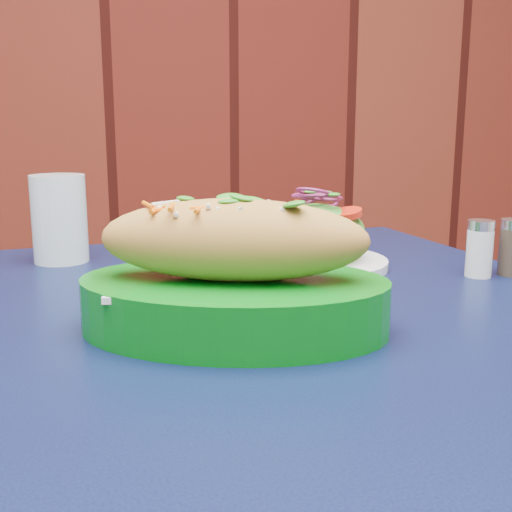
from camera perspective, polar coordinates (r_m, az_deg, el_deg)
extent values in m
cube|color=black|center=(0.70, -0.76, -5.44)|extent=(0.92, 0.92, 0.03)
cylinder|color=black|center=(1.25, 9.32, -16.10)|extent=(0.04, 0.04, 0.72)
cube|color=white|center=(0.59, -2.00, -2.42)|extent=(0.23, 0.16, 0.01)
ellipsoid|color=gold|center=(0.59, -2.03, 1.45)|extent=(0.26, 0.15, 0.08)
cylinder|color=white|center=(0.86, 5.15, -0.62)|extent=(0.20, 0.20, 0.01)
ellipsoid|color=#4C992D|center=(0.85, 5.21, 2.19)|extent=(0.13, 0.13, 0.07)
cylinder|color=red|center=(0.83, 8.11, 4.10)|extent=(0.04, 0.04, 0.01)
cylinder|color=red|center=(0.87, 2.78, 4.50)|extent=(0.04, 0.04, 0.01)
cylinder|color=red|center=(0.89, 4.56, 4.65)|extent=(0.04, 0.04, 0.01)
torus|color=#7E1B4F|center=(0.85, 5.26, 4.98)|extent=(0.05, 0.05, 0.00)
torus|color=#7E1B4F|center=(0.85, 5.27, 5.24)|extent=(0.05, 0.05, 0.00)
torus|color=#7E1B4F|center=(0.85, 5.27, 5.51)|extent=(0.05, 0.05, 0.00)
torus|color=#7E1B4F|center=(0.85, 5.28, 5.78)|extent=(0.05, 0.05, 0.00)
torus|color=#7E1B4F|center=(0.85, 5.28, 6.05)|extent=(0.05, 0.05, 0.00)
cylinder|color=silver|center=(0.93, -17.07, 3.18)|extent=(0.07, 0.07, 0.12)
cylinder|color=white|center=(0.85, 19.23, 0.23)|extent=(0.03, 0.03, 0.06)
cylinder|color=silver|center=(0.85, 19.40, 2.61)|extent=(0.03, 0.03, 0.01)
cylinder|color=#3F3326|center=(0.87, 21.80, 0.33)|extent=(0.03, 0.03, 0.06)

